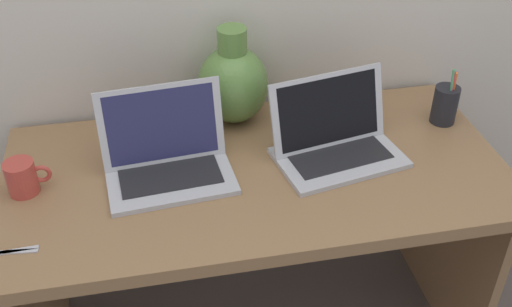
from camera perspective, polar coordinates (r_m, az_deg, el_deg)
desk at (r=1.83m, az=0.00°, el=-5.29°), size 1.40×0.69×0.72m
laptop_left at (r=1.70m, az=-8.30°, el=0.08°), size 0.36×0.26×0.24m
laptop_right at (r=1.77m, az=7.23°, el=1.64°), size 0.39×0.29×0.22m
green_vase at (r=1.88m, az=-2.13°, el=6.58°), size 0.22×0.22×0.30m
coffee_mug at (r=1.73m, az=-20.79°, el=-2.08°), size 0.12×0.08×0.09m
pen_cup at (r=1.98m, az=17.09°, el=4.37°), size 0.08×0.08×0.19m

